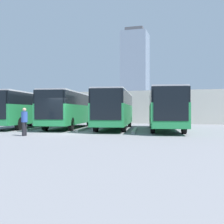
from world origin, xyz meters
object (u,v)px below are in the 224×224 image
at_px(bus_0, 165,108).
at_px(bus_2, 70,108).
at_px(bus_1, 115,108).
at_px(pedestrian, 24,121).
at_px(bus_3, 25,109).

height_order(bus_0, bus_2, same).
distance_m(bus_1, pedestrian, 8.92).
height_order(bus_1, bus_2, same).
relative_size(bus_0, bus_3, 1.00).
bearing_deg(bus_3, pedestrian, 114.12).
height_order(bus_0, pedestrian, bus_0).
distance_m(bus_0, bus_1, 4.35).
bearing_deg(bus_2, bus_1, 169.31).
bearing_deg(bus_1, pedestrian, 56.48).
bearing_deg(pedestrian, bus_0, -53.75).
height_order(bus_3, pedestrian, bus_3).
distance_m(bus_0, bus_2, 8.68).
bearing_deg(bus_0, bus_1, -14.56).
bearing_deg(pedestrian, bus_2, -2.91).
xyz_separation_m(bus_2, bus_3, (4.33, 0.59, 0.00)).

